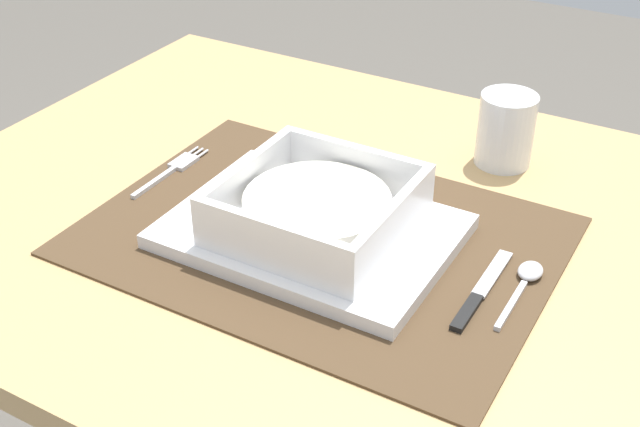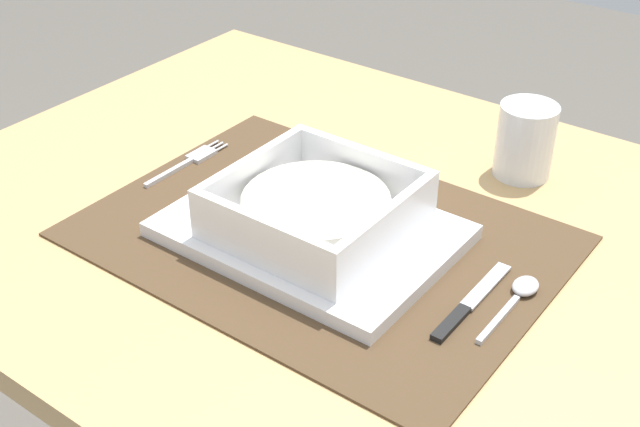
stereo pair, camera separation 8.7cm
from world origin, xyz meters
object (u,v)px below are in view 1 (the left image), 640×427
object	(u,v)px
spoon	(526,278)
butter_knife	(479,294)
drinking_glass	(505,133)
porridge_bowl	(317,210)
dining_table	(354,299)
fork	(175,168)

from	to	relation	value
spoon	butter_knife	bearing A→B (deg)	-124.25
drinking_glass	porridge_bowl	bearing A→B (deg)	-112.87
drinking_glass	dining_table	bearing A→B (deg)	-113.41
fork	butter_knife	world-z (taller)	butter_knife
dining_table	butter_knife	xyz separation A→B (m)	(0.16, -0.06, 0.11)
fork	spoon	bearing A→B (deg)	-4.15
dining_table	spoon	xyz separation A→B (m)	(0.19, -0.01, 0.11)
fork	drinking_glass	xyz separation A→B (m)	(0.33, 0.22, 0.03)
dining_table	drinking_glass	bearing A→B (deg)	66.59
dining_table	fork	xyz separation A→B (m)	(-0.24, -0.01, 0.11)
spoon	drinking_glass	size ratio (longest dim) A/B	1.24
spoon	butter_knife	distance (m)	0.05
dining_table	drinking_glass	size ratio (longest dim) A/B	11.37
butter_knife	drinking_glass	distance (m)	0.28
dining_table	fork	world-z (taller)	fork
porridge_bowl	spoon	distance (m)	0.22
spoon	porridge_bowl	bearing A→B (deg)	-167.67
drinking_glass	fork	bearing A→B (deg)	-146.83
dining_table	spoon	bearing A→B (deg)	-3.83
spoon	butter_knife	xyz separation A→B (m)	(-0.03, -0.04, -0.00)
spoon	drinking_glass	world-z (taller)	drinking_glass
butter_knife	spoon	bearing A→B (deg)	50.96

